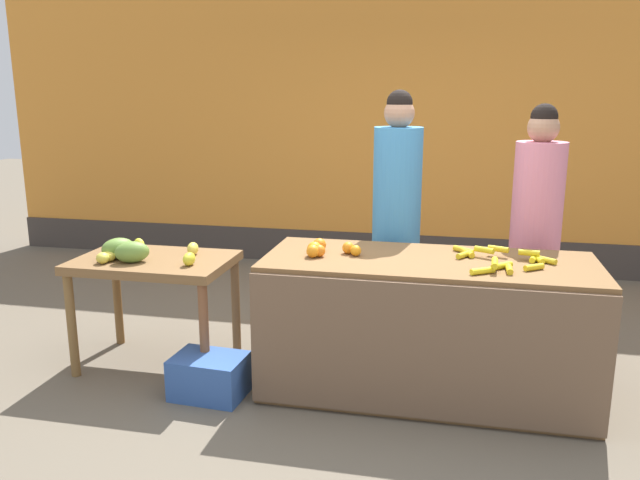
% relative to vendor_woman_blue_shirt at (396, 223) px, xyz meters
% --- Properties ---
extents(ground_plane, '(24.00, 24.00, 0.00)m').
position_rel_vendor_woman_blue_shirt_xyz_m(ground_plane, '(-0.16, -0.65, -0.94)').
color(ground_plane, '#665B4C').
extents(market_wall_back, '(9.09, 0.23, 2.93)m').
position_rel_vendor_woman_blue_shirt_xyz_m(market_wall_back, '(-0.16, 2.33, 0.49)').
color(market_wall_back, orange).
rests_on(market_wall_back, ground).
extents(fruit_stall_counter, '(2.00, 0.84, 0.86)m').
position_rel_vendor_woman_blue_shirt_xyz_m(fruit_stall_counter, '(0.27, -0.67, -0.51)').
color(fruit_stall_counter, brown).
rests_on(fruit_stall_counter, ground).
extents(side_table_wooden, '(1.03, 0.68, 0.76)m').
position_rel_vendor_woman_blue_shirt_xyz_m(side_table_wooden, '(-1.56, -0.65, -0.28)').
color(side_table_wooden, brown).
rests_on(side_table_wooden, ground).
extents(banana_bunch_pile, '(0.61, 0.58, 0.07)m').
position_rel_vendor_woman_blue_shirt_xyz_m(banana_bunch_pile, '(0.69, -0.65, -0.06)').
color(banana_bunch_pile, gold).
rests_on(banana_bunch_pile, fruit_stall_counter).
extents(orange_pile, '(0.33, 0.24, 0.09)m').
position_rel_vendor_woman_blue_shirt_xyz_m(orange_pile, '(-0.37, -0.69, -0.04)').
color(orange_pile, orange).
rests_on(orange_pile, fruit_stall_counter).
extents(mango_papaya_pile, '(0.69, 0.48, 0.14)m').
position_rel_vendor_woman_blue_shirt_xyz_m(mango_papaya_pile, '(-1.67, -0.73, -0.12)').
color(mango_papaya_pile, '#DBCE44').
rests_on(mango_papaya_pile, side_table_wooden).
extents(vendor_woman_blue_shirt, '(0.34, 0.34, 1.87)m').
position_rel_vendor_woman_blue_shirt_xyz_m(vendor_woman_blue_shirt, '(0.00, 0.00, 0.00)').
color(vendor_woman_blue_shirt, '#33333D').
rests_on(vendor_woman_blue_shirt, ground).
extents(vendor_woman_pink_shirt, '(0.34, 0.34, 1.78)m').
position_rel_vendor_woman_blue_shirt_xyz_m(vendor_woman_pink_shirt, '(0.95, 0.06, -0.05)').
color(vendor_woman_pink_shirt, '#33333D').
rests_on(vendor_woman_pink_shirt, ground).
extents(produce_crate, '(0.46, 0.35, 0.26)m').
position_rel_vendor_woman_blue_shirt_xyz_m(produce_crate, '(-1.04, -1.02, -0.81)').
color(produce_crate, '#3359A5').
rests_on(produce_crate, ground).
extents(produce_sack, '(0.43, 0.46, 0.58)m').
position_rel_vendor_woman_blue_shirt_xyz_m(produce_sack, '(-0.79, 0.21, -0.65)').
color(produce_sack, tan).
rests_on(produce_sack, ground).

